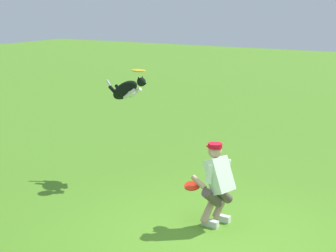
# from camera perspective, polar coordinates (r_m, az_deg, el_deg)

# --- Properties ---
(ground_plane) EXTENTS (60.00, 60.00, 0.00)m
(ground_plane) POSITION_cam_1_polar(r_m,az_deg,el_deg) (7.67, 4.69, -12.67)
(ground_plane) COLOR #528C25
(person) EXTENTS (0.66, 0.66, 1.29)m
(person) POSITION_cam_1_polar(r_m,az_deg,el_deg) (8.01, 5.47, -6.12)
(person) COLOR silver
(person) RESTS_ON ground_plane
(dog) EXTENTS (1.07, 0.38, 0.60)m
(dog) POSITION_cam_1_polar(r_m,az_deg,el_deg) (10.09, -4.57, 4.00)
(dog) COLOR black
(frisbee_flying) EXTENTS (0.38, 0.37, 0.04)m
(frisbee_flying) POSITION_cam_1_polar(r_m,az_deg,el_deg) (9.82, -3.23, 6.12)
(frisbee_flying) COLOR yellow
(frisbee_held) EXTENTS (0.35, 0.35, 0.11)m
(frisbee_held) POSITION_cam_1_polar(r_m,az_deg,el_deg) (8.06, 2.69, -6.59)
(frisbee_held) COLOR red
(frisbee_held) RESTS_ON person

